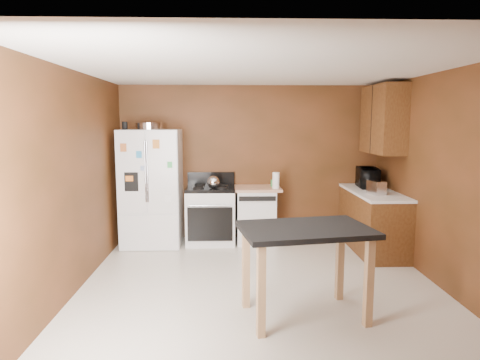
{
  "coord_description": "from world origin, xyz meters",
  "views": [
    {
      "loc": [
        -0.39,
        -4.73,
        1.93
      ],
      "look_at": [
        -0.21,
        0.85,
        1.16
      ],
      "focal_mm": 32.0,
      "sensor_mm": 36.0,
      "label": 1
    }
  ],
  "objects_px": {
    "roasting_pan": "(149,126)",
    "refrigerator": "(152,188)",
    "green_canister": "(274,183)",
    "gas_range": "(211,214)",
    "pen_cup": "(125,126)",
    "microwave": "(368,178)",
    "toaster": "(376,188)",
    "dishwasher": "(256,214)",
    "island": "(305,241)",
    "kettle": "(213,182)",
    "paper_towel": "(276,180)"
  },
  "relations": [
    {
      "from": "roasting_pan",
      "to": "kettle",
      "type": "distance_m",
      "value": 1.3
    },
    {
      "from": "roasting_pan",
      "to": "microwave",
      "type": "xyz_separation_m",
      "value": [
        3.39,
        -0.08,
        -0.81
      ]
    },
    {
      "from": "roasting_pan",
      "to": "refrigerator",
      "type": "distance_m",
      "value": 0.95
    },
    {
      "from": "refrigerator",
      "to": "pen_cup",
      "type": "bearing_deg",
      "value": -160.96
    },
    {
      "from": "green_canister",
      "to": "island",
      "type": "xyz_separation_m",
      "value": [
        0.01,
        -2.74,
        -0.17
      ]
    },
    {
      "from": "microwave",
      "to": "dishwasher",
      "type": "relative_size",
      "value": 0.57
    },
    {
      "from": "roasting_pan",
      "to": "pen_cup",
      "type": "distance_m",
      "value": 0.37
    },
    {
      "from": "toaster",
      "to": "gas_range",
      "type": "height_order",
      "value": "gas_range"
    },
    {
      "from": "toaster",
      "to": "microwave",
      "type": "distance_m",
      "value": 0.64
    },
    {
      "from": "kettle",
      "to": "refrigerator",
      "type": "height_order",
      "value": "refrigerator"
    },
    {
      "from": "pen_cup",
      "to": "paper_towel",
      "type": "bearing_deg",
      "value": 1.44
    },
    {
      "from": "microwave",
      "to": "refrigerator",
      "type": "bearing_deg",
      "value": 93.98
    },
    {
      "from": "kettle",
      "to": "green_canister",
      "type": "bearing_deg",
      "value": 14.7
    },
    {
      "from": "refrigerator",
      "to": "island",
      "type": "distance_m",
      "value": 3.22
    },
    {
      "from": "kettle",
      "to": "toaster",
      "type": "height_order",
      "value": "kettle"
    },
    {
      "from": "pen_cup",
      "to": "refrigerator",
      "type": "relative_size",
      "value": 0.07
    },
    {
      "from": "toaster",
      "to": "gas_range",
      "type": "bearing_deg",
      "value": 147.97
    },
    {
      "from": "microwave",
      "to": "refrigerator",
      "type": "relative_size",
      "value": 0.28
    },
    {
      "from": "island",
      "to": "paper_towel",
      "type": "bearing_deg",
      "value": 89.97
    },
    {
      "from": "green_canister",
      "to": "island",
      "type": "height_order",
      "value": "green_canister"
    },
    {
      "from": "roasting_pan",
      "to": "dishwasher",
      "type": "bearing_deg",
      "value": 1.9
    },
    {
      "from": "roasting_pan",
      "to": "kettle",
      "type": "bearing_deg",
      "value": -7.03
    },
    {
      "from": "pen_cup",
      "to": "kettle",
      "type": "relative_size",
      "value": 0.61
    },
    {
      "from": "toaster",
      "to": "roasting_pan",
      "type": "bearing_deg",
      "value": 153.18
    },
    {
      "from": "kettle",
      "to": "dishwasher",
      "type": "height_order",
      "value": "kettle"
    },
    {
      "from": "kettle",
      "to": "green_canister",
      "type": "relative_size",
      "value": 1.88
    },
    {
      "from": "gas_range",
      "to": "toaster",
      "type": "bearing_deg",
      "value": -17.47
    },
    {
      "from": "green_canister",
      "to": "gas_range",
      "type": "xyz_separation_m",
      "value": [
        -1.01,
        -0.1,
        -0.48
      ]
    },
    {
      "from": "dishwasher",
      "to": "toaster",
      "type": "bearing_deg",
      "value": -25.0
    },
    {
      "from": "refrigerator",
      "to": "kettle",
      "type": "bearing_deg",
      "value": -5.34
    },
    {
      "from": "pen_cup",
      "to": "gas_range",
      "type": "distance_m",
      "value": 1.89
    },
    {
      "from": "toaster",
      "to": "dishwasher",
      "type": "bearing_deg",
      "value": 140.44
    },
    {
      "from": "green_canister",
      "to": "toaster",
      "type": "xyz_separation_m",
      "value": [
        1.37,
        -0.85,
        0.05
      ]
    },
    {
      "from": "pen_cup",
      "to": "refrigerator",
      "type": "distance_m",
      "value": 1.03
    },
    {
      "from": "pen_cup",
      "to": "kettle",
      "type": "distance_m",
      "value": 1.57
    },
    {
      "from": "pen_cup",
      "to": "green_canister",
      "type": "xyz_separation_m",
      "value": [
        2.27,
        0.28,
        -0.92
      ]
    },
    {
      "from": "toaster",
      "to": "microwave",
      "type": "xyz_separation_m",
      "value": [
        0.09,
        0.64,
        0.04
      ]
    },
    {
      "from": "roasting_pan",
      "to": "pen_cup",
      "type": "xyz_separation_m",
      "value": [
        -0.34,
        -0.15,
        0.01
      ]
    },
    {
      "from": "island",
      "to": "pen_cup",
      "type": "bearing_deg",
      "value": 132.88
    },
    {
      "from": "pen_cup",
      "to": "microwave",
      "type": "bearing_deg",
      "value": 1.09
    },
    {
      "from": "gas_range",
      "to": "dishwasher",
      "type": "relative_size",
      "value": 1.24
    },
    {
      "from": "green_canister",
      "to": "roasting_pan",
      "type": "bearing_deg",
      "value": -176.12
    },
    {
      "from": "pen_cup",
      "to": "green_canister",
      "type": "height_order",
      "value": "pen_cup"
    },
    {
      "from": "microwave",
      "to": "toaster",
      "type": "bearing_deg",
      "value": 177.23
    },
    {
      "from": "roasting_pan",
      "to": "island",
      "type": "bearing_deg",
      "value": -53.32
    },
    {
      "from": "paper_towel",
      "to": "dishwasher",
      "type": "xyz_separation_m",
      "value": [
        -0.3,
        0.15,
        -0.56
      ]
    },
    {
      "from": "roasting_pan",
      "to": "island",
      "type": "height_order",
      "value": "roasting_pan"
    },
    {
      "from": "dishwasher",
      "to": "refrigerator",
      "type": "bearing_deg",
      "value": -177.01
    },
    {
      "from": "gas_range",
      "to": "island",
      "type": "relative_size",
      "value": 0.81
    },
    {
      "from": "green_canister",
      "to": "gas_range",
      "type": "bearing_deg",
      "value": -174.28
    }
  ]
}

